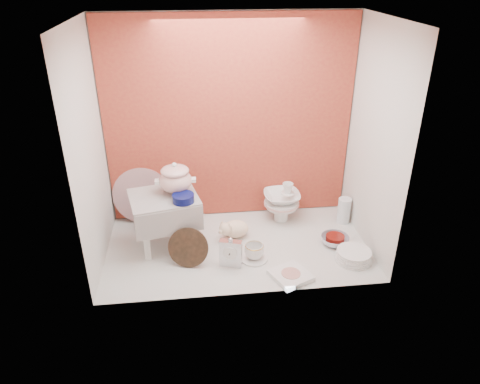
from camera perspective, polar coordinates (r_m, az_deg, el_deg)
The scene contains 17 objects.
ground at distance 3.15m, azimuth -0.32°, elevation -6.98°, with size 1.80×1.80×0.00m, color silver.
niche_shell at distance 2.91m, azimuth -0.77°, elevation 10.40°, with size 1.86×1.03×1.53m.
step_stool at distance 3.12m, azimuth -9.48°, elevation -3.65°, with size 0.44×0.38×0.38m, color silver, non-canonical shape.
soup_tureen at distance 3.01m, azimuth -8.26°, elevation 1.82°, with size 0.26×0.26×0.22m, color white, non-canonical shape.
cobalt_bowl at distance 2.92m, azimuth -7.25°, elevation -0.77°, with size 0.14×0.14×0.05m, color #090E47.
floral_platter at distance 3.43m, azimuth -12.43°, elevation -0.43°, with size 0.43×0.09×0.43m, color beige, non-canonical shape.
blue_white_vase at distance 3.40m, azimuth -11.07°, elevation -2.30°, with size 0.24×0.24×0.25m, color silver.
lacquer_tray at distance 2.93m, azimuth -6.62°, elevation -7.06°, with size 0.27×0.10×0.26m, color black, non-canonical shape.
mantel_clock at distance 2.91m, azimuth -1.20°, elevation -7.69°, with size 0.14×0.05×0.21m, color silver.
plush_pig at distance 3.22m, azimuth -0.56°, elevation -4.68°, with size 0.24×0.16×0.14m, color beige.
teacup_saucer at distance 3.03m, azimuth 1.81°, elevation -8.45°, with size 0.18×0.18×0.01m, color white.
gold_rim_teacup at distance 3.00m, azimuth 1.83°, elevation -7.55°, with size 0.13×0.13×0.10m, color white.
lattice_dish at distance 2.88m, azimuth 6.49°, elevation -10.52°, with size 0.22×0.22×0.03m, color white.
dinner_plate_stack at distance 3.10m, azimuth 14.30°, elevation -7.85°, with size 0.24×0.24×0.07m, color white.
crystal_bowl at distance 3.23m, azimuth 12.00°, elevation -6.04°, with size 0.20×0.20×0.06m, color silver.
clear_glass_vase at distance 3.48m, azimuth 13.12°, elevation -2.31°, with size 0.10×0.10×0.20m, color silver.
porcelain_tower at distance 3.41m, azimuth 5.32°, elevation -1.22°, with size 0.27×0.27×0.31m, color white, non-canonical shape.
Camera 1 is at (-0.28, -2.59, 1.78)m, focal length 33.46 mm.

